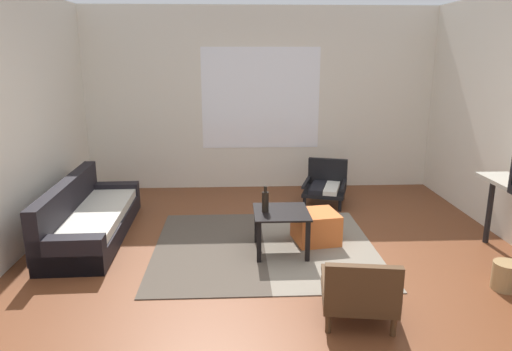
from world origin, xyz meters
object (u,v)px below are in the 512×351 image
couch (89,219)px  glass_bottle (265,201)px  ottoman_orange (316,227)px  wicker_basket (506,276)px  armchair_by_window (326,184)px  coffee_table (281,219)px  armchair_striped_foreground (359,292)px

couch → glass_bottle: bearing=-15.3°
ottoman_orange → glass_bottle: bearing=-155.9°
couch → wicker_basket: size_ratio=8.39×
armchair_by_window → ottoman_orange: bearing=-105.0°
couch → armchair_by_window: (2.93, 1.15, 0.05)m
coffee_table → ottoman_orange: (0.41, 0.25, -0.19)m
armchair_by_window → glass_bottle: size_ratio=2.87×
armchair_by_window → coffee_table: bearing=-115.3°
armchair_by_window → glass_bottle: glass_bottle is taller
armchair_striped_foreground → glass_bottle: 1.52m
glass_bottle → wicker_basket: (2.07, -0.89, -0.44)m
glass_bottle → ottoman_orange: bearing=24.1°
armchair_striped_foreground → ottoman_orange: bearing=92.1°
couch → glass_bottle: glass_bottle is taller
glass_bottle → armchair_striped_foreground: bearing=-64.7°
coffee_table → armchair_by_window: size_ratio=0.76×
coffee_table → ottoman_orange: bearing=31.2°
armchair_striped_foreground → ottoman_orange: 1.60m
wicker_basket → couch: bearing=160.6°
ottoman_orange → wicker_basket: size_ratio=1.83×
ottoman_orange → wicker_basket: (1.50, -1.15, -0.05)m
coffee_table → wicker_basket: coffee_table is taller
armchair_striped_foreground → glass_bottle: size_ratio=2.39×
armchair_striped_foreground → glass_bottle: glass_bottle is taller
coffee_table → armchair_striped_foreground: bearing=-70.9°
coffee_table → glass_bottle: size_ratio=2.19×
armchair_by_window → ottoman_orange: 1.48m
armchair_by_window → couch: bearing=-158.6°
armchair_by_window → wicker_basket: (1.12, -2.57, -0.14)m
couch → coffee_table: bearing=-13.9°
wicker_basket → armchair_striped_foreground: bearing=-162.4°
wicker_basket → coffee_table: bearing=154.9°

